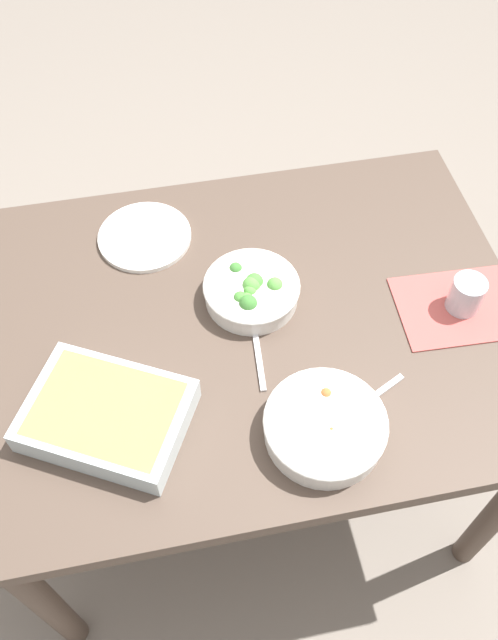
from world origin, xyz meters
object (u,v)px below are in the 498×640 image
(baking_dish, at_px, (107,415))
(drink_cup, at_px, (465,296))
(stew_bowl, at_px, (325,426))
(broccoli_bowl, at_px, (251,290))
(side_plate, at_px, (145,237))
(spoon_by_stew, at_px, (361,405))
(spoon_by_broccoli, at_px, (258,343))

(baking_dish, bearing_deg, drink_cup, -170.24)
(stew_bowl, height_order, broccoli_bowl, broccoli_bowl)
(side_plate, height_order, spoon_by_stew, side_plate)
(stew_bowl, distance_m, drink_cup, 0.44)
(drink_cup, bearing_deg, broccoli_bowl, -13.95)
(broccoli_bowl, bearing_deg, spoon_by_broccoli, 85.53)
(stew_bowl, xyz_separation_m, side_plate, (0.28, -0.57, -0.03))
(drink_cup, relative_size, side_plate, 0.39)
(broccoli_bowl, distance_m, drink_cup, 0.46)
(side_plate, bearing_deg, spoon_by_stew, 125.03)
(broccoli_bowl, bearing_deg, drink_cup, 166.05)
(broccoli_bowl, height_order, spoon_by_broccoli, broccoli_bowl)
(drink_cup, relative_size, spoon_by_stew, 0.51)
(stew_bowl, height_order, spoon_by_stew, stew_bowl)
(broccoli_bowl, relative_size, spoon_by_broccoli, 1.20)
(baking_dish, xyz_separation_m, drink_cup, (-0.78, -0.13, 0.00))
(side_plate, bearing_deg, drink_cup, 152.89)
(spoon_by_stew, bearing_deg, side_plate, -54.97)
(drink_cup, height_order, spoon_by_stew, drink_cup)
(stew_bowl, xyz_separation_m, spoon_by_stew, (-0.09, -0.04, -0.03))
(broccoli_bowl, xyz_separation_m, baking_dish, (0.33, 0.24, 0.00))
(drink_cup, bearing_deg, spoon_by_stew, 34.08)
(baking_dish, bearing_deg, side_plate, -103.97)
(side_plate, bearing_deg, baking_dish, 76.03)
(stew_bowl, relative_size, spoon_by_stew, 1.42)
(stew_bowl, relative_size, broccoli_bowl, 1.11)
(spoon_by_broccoli, bearing_deg, side_plate, -59.76)
(stew_bowl, distance_m, baking_dish, 0.41)
(spoon_by_stew, xyz_separation_m, spoon_by_broccoli, (0.17, -0.18, 0.00))
(spoon_by_broccoli, bearing_deg, stew_bowl, 109.80)
(spoon_by_stew, distance_m, spoon_by_broccoli, 0.25)
(broccoli_bowl, distance_m, spoon_by_broccoli, 0.13)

